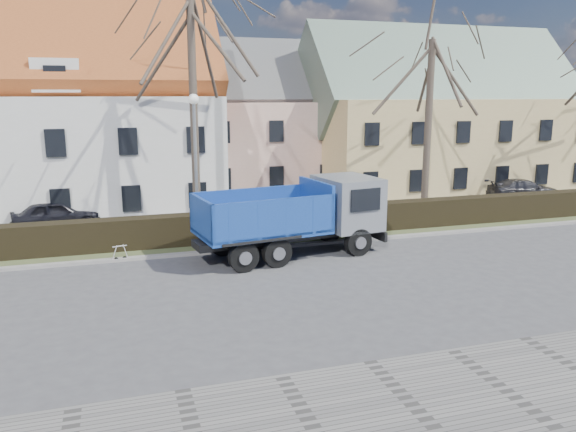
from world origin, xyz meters
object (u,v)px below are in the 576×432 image
object	(u,v)px
dump_truck	(285,218)
parked_car_b	(524,190)
cart_frame	(114,253)
parked_car_a	(56,214)
streetlight	(196,168)

from	to	relation	value
dump_truck	parked_car_b	bearing A→B (deg)	14.13
cart_frame	parked_car_a	bearing A→B (deg)	111.40
cart_frame	parked_car_b	bearing A→B (deg)	14.22
parked_car_b	streetlight	bearing A→B (deg)	106.25
parked_car_b	parked_car_a	bearing A→B (deg)	94.89
streetlight	cart_frame	world-z (taller)	streetlight
streetlight	parked_car_a	distance (m)	7.91
dump_truck	cart_frame	bearing A→B (deg)	161.55
dump_truck	streetlight	xyz separation A→B (m)	(-2.93, 3.64, 1.65)
cart_frame	parked_car_a	world-z (taller)	parked_car_a
cart_frame	parked_car_b	size ratio (longest dim) A/B	0.17
dump_truck	parked_car_a	world-z (taller)	dump_truck
dump_truck	streetlight	distance (m)	4.96
streetlight	cart_frame	distance (m)	5.21
dump_truck	cart_frame	distance (m)	6.72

